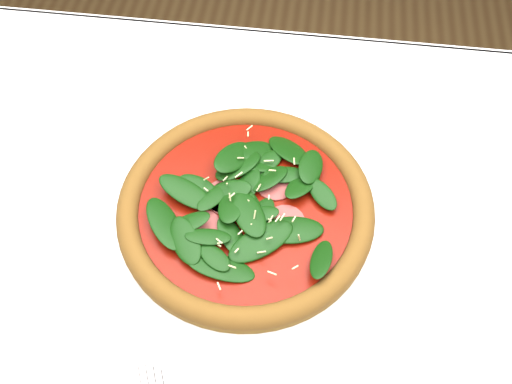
# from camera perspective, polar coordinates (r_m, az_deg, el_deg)

# --- Properties ---
(dining_table) EXTENTS (1.21, 0.81, 0.75)m
(dining_table) POSITION_cam_1_polar(r_m,az_deg,el_deg) (0.80, 2.61, -9.10)
(dining_table) COLOR white
(dining_table) RESTS_ON ground
(plate) EXTENTS (0.37, 0.37, 0.02)m
(plate) POSITION_cam_1_polar(r_m,az_deg,el_deg) (0.73, -1.01, -2.26)
(plate) COLOR white
(plate) RESTS_ON dining_table
(pizza) EXTENTS (0.37, 0.37, 0.04)m
(pizza) POSITION_cam_1_polar(r_m,az_deg,el_deg) (0.71, -1.04, -1.35)
(pizza) COLOR olive
(pizza) RESTS_ON plate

